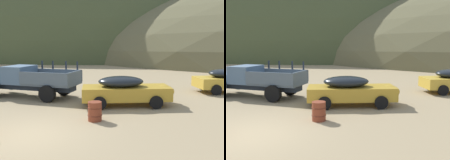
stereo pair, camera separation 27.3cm
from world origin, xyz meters
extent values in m
plane|color=#998460|center=(0.00, 0.00, 0.00)|extent=(300.00, 300.00, 0.00)
ellipsoid|color=#424C2D|center=(-16.18, 56.21, 0.00)|extent=(93.56, 57.84, 53.85)
cube|color=#262D39|center=(-3.18, 6.30, 0.66)|extent=(6.07, 1.67, 0.36)
cylinder|color=slate|center=(-5.00, 7.50, 0.76)|extent=(1.21, 0.33, 1.20)
cube|color=slate|center=(-3.74, 6.37, 1.36)|extent=(1.62, 2.01, 1.05)
cube|color=black|center=(-4.36, 6.45, 1.57)|extent=(0.25, 1.56, 0.59)
cube|color=#4D5B67|center=(-1.55, 6.09, 0.90)|extent=(3.26, 2.30, 0.12)
cube|color=#4D5B67|center=(-1.42, 7.04, 1.31)|extent=(3.02, 0.49, 0.70)
cube|color=#4D5B67|center=(-1.67, 5.13, 1.31)|extent=(3.02, 0.49, 0.70)
cube|color=#4D5B67|center=(-0.11, 5.90, 1.31)|extent=(0.35, 1.92, 0.70)
cube|color=#262D39|center=(-0.22, 6.89, 1.91)|extent=(0.09, 0.09, 0.50)
cube|color=#262D39|center=(-0.97, 6.99, 1.91)|extent=(0.09, 0.09, 0.50)
cube|color=#262D39|center=(-1.88, 7.10, 1.91)|extent=(0.09, 0.09, 0.50)
cube|color=#262D39|center=(-2.63, 7.20, 1.91)|extent=(0.09, 0.09, 0.50)
cylinder|color=black|center=(-1.17, 7.05, 0.48)|extent=(0.99, 0.40, 0.96)
cylinder|color=black|center=(-1.43, 5.06, 0.48)|extent=(0.99, 0.40, 0.96)
cube|color=#B28928|center=(2.96, 5.10, 0.68)|extent=(4.85, 2.78, 0.68)
ellipsoid|color=black|center=(2.70, 5.04, 1.28)|extent=(2.67, 2.06, 0.57)
ellipsoid|color=#B28928|center=(4.96, 5.58, 0.75)|extent=(1.30, 1.61, 0.61)
cylinder|color=black|center=(4.54, 4.57, 0.34)|extent=(0.71, 0.35, 0.68)
cylinder|color=black|center=(4.13, 6.29, 0.34)|extent=(0.71, 0.35, 0.68)
cylinder|color=black|center=(1.79, 3.91, 0.34)|extent=(0.71, 0.35, 0.68)
cylinder|color=black|center=(1.38, 5.63, 0.34)|extent=(0.71, 0.35, 0.68)
cylinder|color=black|center=(8.28, 8.64, 0.34)|extent=(0.71, 0.38, 0.68)
cylinder|color=black|center=(7.77, 10.41, 0.34)|extent=(0.71, 0.38, 0.68)
cylinder|color=brown|center=(1.97, 2.16, 0.41)|extent=(0.59, 0.59, 0.83)
torus|color=#552315|center=(1.97, 2.16, 0.58)|extent=(0.63, 0.63, 0.03)
torus|color=#552315|center=(1.97, 2.16, 0.25)|extent=(0.63, 0.63, 0.03)
camera|label=1|loc=(4.45, -8.29, 3.32)|focal=41.69mm
camera|label=2|loc=(4.72, -8.25, 3.32)|focal=41.69mm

